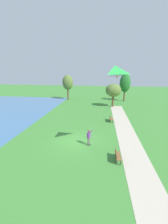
% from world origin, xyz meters
% --- Properties ---
extents(ground_plane, '(120.00, 120.00, 0.00)m').
position_xyz_m(ground_plane, '(0.00, 0.00, 0.00)').
color(ground_plane, '#3D7F33').
extents(walkway_path, '(3.40, 32.06, 0.02)m').
position_xyz_m(walkway_path, '(5.70, 2.00, 0.01)').
color(walkway_path, '#B7AD99').
rests_on(walkway_path, ground).
extents(person_kite_flyer, '(0.63, 0.50, 1.83)m').
position_xyz_m(person_kite_flyer, '(1.41, -0.65, 1.05)').
color(person_kite_flyer, '#232328').
rests_on(person_kite_flyer, ground).
extents(flying_kite, '(2.84, 1.62, 6.18)m').
position_xyz_m(flying_kite, '(3.66, -1.56, 7.46)').
color(flying_kite, green).
extents(park_bench_near_walkway, '(0.49, 1.51, 0.88)m').
position_xyz_m(park_bench_near_walkway, '(4.18, -3.05, 0.51)').
color(park_bench_near_walkway, brown).
rests_on(park_bench_near_walkway, ground).
extents(park_bench_far_walkway, '(0.49, 1.51, 0.88)m').
position_xyz_m(park_bench_far_walkway, '(3.86, 7.45, 0.51)').
color(park_bench_far_walkway, brown).
rests_on(park_bench_far_walkway, ground).
extents(tree_lakeside_far, '(3.22, 2.66, 4.87)m').
position_xyz_m(tree_lakeside_far, '(4.44, 17.26, 3.46)').
color(tree_lakeside_far, brown).
rests_on(tree_lakeside_far, ground).
extents(tree_horizon_far, '(2.64, 2.19, 6.78)m').
position_xyz_m(tree_horizon_far, '(7.46, 23.87, 4.47)').
color(tree_horizon_far, brown).
rests_on(tree_horizon_far, ground).
extents(tree_lakeside_near, '(2.75, 2.33, 6.39)m').
position_xyz_m(tree_lakeside_near, '(-6.97, 23.72, 4.43)').
color(tree_lakeside_near, brown).
rests_on(tree_lakeside_near, ground).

